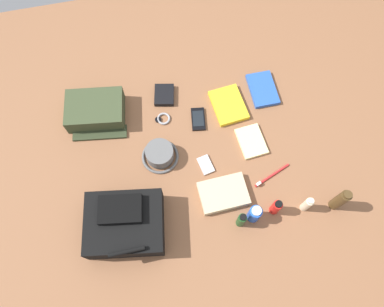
# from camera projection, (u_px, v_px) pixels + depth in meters

# --- Properties ---
(ground_plane) EXTENTS (2.64, 2.02, 0.02)m
(ground_plane) POSITION_uv_depth(u_px,v_px,m) (192.00, 158.00, 1.66)
(ground_plane) COLOR brown
(ground_plane) RESTS_ON ground
(backpack) EXTENTS (0.34, 0.30, 0.15)m
(backpack) POSITION_uv_depth(u_px,v_px,m) (125.00, 223.00, 1.48)
(backpack) COLOR black
(backpack) RESTS_ON ground_plane
(toiletry_pouch) EXTENTS (0.28, 0.26, 0.09)m
(toiletry_pouch) POSITION_uv_depth(u_px,v_px,m) (96.00, 111.00, 1.69)
(toiletry_pouch) COLOR #384228
(toiletry_pouch) RESTS_ON ground_plane
(bucket_hat) EXTENTS (0.16, 0.16, 0.07)m
(bucket_hat) POSITION_uv_depth(u_px,v_px,m) (160.00, 154.00, 1.62)
(bucket_hat) COLOR #5C5C5C
(bucket_hat) RESTS_ON ground_plane
(cologne_bottle) EXTENTS (0.04, 0.04, 0.17)m
(cologne_bottle) POSITION_uv_depth(u_px,v_px,m) (340.00, 200.00, 1.50)
(cologne_bottle) COLOR #473319
(cologne_bottle) RESTS_ON ground_plane
(lotion_bottle) EXTENTS (0.03, 0.03, 0.11)m
(lotion_bottle) POSITION_uv_depth(u_px,v_px,m) (307.00, 204.00, 1.52)
(lotion_bottle) COLOR beige
(lotion_bottle) RESTS_ON ground_plane
(sunscreen_spray) EXTENTS (0.04, 0.04, 0.11)m
(sunscreen_spray) POSITION_uv_depth(u_px,v_px,m) (276.00, 207.00, 1.51)
(sunscreen_spray) COLOR red
(sunscreen_spray) RESTS_ON ground_plane
(deodorant_spray) EXTENTS (0.05, 0.05, 0.12)m
(deodorant_spray) POSITION_uv_depth(u_px,v_px,m) (255.00, 214.00, 1.50)
(deodorant_spray) COLOR blue
(deodorant_spray) RESTS_ON ground_plane
(shampoo_bottle) EXTENTS (0.03, 0.03, 0.12)m
(shampoo_bottle) POSITION_uv_depth(u_px,v_px,m) (241.00, 220.00, 1.49)
(shampoo_bottle) COLOR #19471E
(shampoo_bottle) RESTS_ON ground_plane
(paperback_novel) EXTENTS (0.12, 0.18, 0.02)m
(paperback_novel) POSITION_uv_depth(u_px,v_px,m) (263.00, 89.00, 1.77)
(paperback_novel) COLOR blue
(paperback_novel) RESTS_ON ground_plane
(travel_guidebook) EXTENTS (0.16, 0.20, 0.02)m
(travel_guidebook) POSITION_uv_depth(u_px,v_px,m) (228.00, 105.00, 1.74)
(travel_guidebook) COLOR yellow
(travel_guidebook) RESTS_ON ground_plane
(cell_phone) EXTENTS (0.08, 0.12, 0.01)m
(cell_phone) POSITION_uv_depth(u_px,v_px,m) (198.00, 119.00, 1.71)
(cell_phone) COLOR black
(cell_phone) RESTS_ON ground_plane
(media_player) EXTENTS (0.07, 0.09, 0.01)m
(media_player) POSITION_uv_depth(u_px,v_px,m) (206.00, 165.00, 1.63)
(media_player) COLOR #B7B7BC
(media_player) RESTS_ON ground_plane
(wristwatch) EXTENTS (0.07, 0.06, 0.01)m
(wristwatch) POSITION_uv_depth(u_px,v_px,m) (163.00, 119.00, 1.71)
(wristwatch) COLOR #99999E
(wristwatch) RESTS_ON ground_plane
(toothbrush) EXTENTS (0.17, 0.07, 0.02)m
(toothbrush) POSITION_uv_depth(u_px,v_px,m) (270.00, 176.00, 1.61)
(toothbrush) COLOR red
(toothbrush) RESTS_ON ground_plane
(wallet) EXTENTS (0.11, 0.13, 0.02)m
(wallet) POSITION_uv_depth(u_px,v_px,m) (164.00, 95.00, 1.75)
(wallet) COLOR black
(wallet) RESTS_ON ground_plane
(notepad) EXTENTS (0.12, 0.16, 0.02)m
(notepad) POSITION_uv_depth(u_px,v_px,m) (251.00, 141.00, 1.67)
(notepad) COLOR beige
(notepad) RESTS_ON ground_plane
(folded_towel) EXTENTS (0.20, 0.15, 0.04)m
(folded_towel) POSITION_uv_depth(u_px,v_px,m) (223.00, 194.00, 1.57)
(folded_towel) COLOR #C6B289
(folded_towel) RESTS_ON ground_plane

